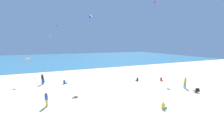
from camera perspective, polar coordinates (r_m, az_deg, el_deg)
ground_plane at (r=24.21m, az=-4.11°, el=-5.86°), size 120.00×120.00×0.00m
ocean_water at (r=65.13m, az=-16.03°, el=3.81°), size 120.00×60.00×0.05m
beach_chair_near_camera at (r=21.67m, az=33.01°, el=-8.58°), size 0.74×0.76×0.65m
person_0 at (r=15.08m, az=21.53°, el=-15.59°), size 0.60×0.37×0.72m
person_1 at (r=23.64m, az=-19.98°, el=-6.16°), size 0.64×0.44×0.74m
person_2 at (r=24.28m, az=10.97°, el=-5.39°), size 0.58×0.51×0.65m
person_3 at (r=15.95m, az=-26.74°, el=-12.19°), size 0.42×0.42×1.50m
person_4 at (r=24.61m, az=-28.07°, el=-4.36°), size 0.43×0.43×1.74m
person_5 at (r=22.70m, az=29.30°, el=-5.68°), size 0.43×0.43×1.68m
person_6 at (r=26.18m, az=-27.74°, el=-5.17°), size 0.44×0.65×0.75m
person_7 at (r=25.54m, az=20.69°, el=-5.04°), size 0.36×0.58×0.71m
kite_purple at (r=33.85m, az=18.11°, el=25.11°), size 0.59×0.36×1.72m
kite_pink at (r=34.74m, az=-25.29°, el=12.31°), size 0.11×0.82×1.21m
kite_orange at (r=26.17m, az=-32.96°, el=3.21°), size 0.59×0.52×1.35m
kite_blue at (r=25.38m, az=-9.63°, el=21.10°), size 1.23×1.17×1.40m
kite_red at (r=31.95m, az=-22.63°, el=16.40°), size 0.63×0.59×1.22m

